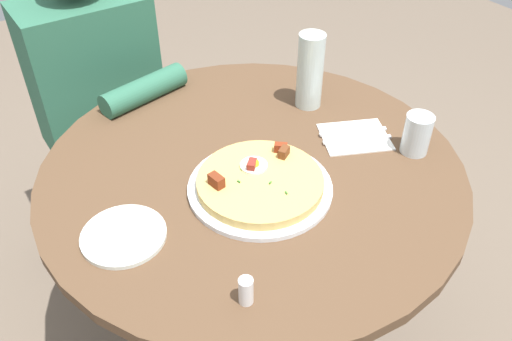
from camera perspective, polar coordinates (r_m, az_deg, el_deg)
ground_plane at (r=1.83m, az=-0.31°, el=-17.16°), size 6.00×6.00×0.00m
dining_table at (r=1.40m, az=-0.38°, el=-4.81°), size 1.03×1.03×0.72m
person_seated at (r=1.88m, az=-15.90°, el=5.04°), size 0.38×0.47×1.14m
pizza_plate at (r=1.22m, az=0.44°, el=-1.83°), size 0.33×0.33×0.01m
breakfast_pizza at (r=1.21m, az=0.41°, el=-1.11°), size 0.29×0.29×0.05m
bread_plate at (r=1.15m, az=-13.98°, el=-6.77°), size 0.18×0.18×0.01m
napkin at (r=1.40m, az=10.54°, el=3.56°), size 0.21×0.20×0.00m
fork at (r=1.41m, az=10.35°, el=4.14°), size 0.17×0.09×0.00m
knife at (r=1.39m, az=10.78°, el=3.28°), size 0.17×0.09×0.00m
water_glass at (r=1.36m, az=16.86°, el=3.76°), size 0.07×0.07×0.10m
water_bottle at (r=1.47m, az=5.81°, el=10.56°), size 0.07×0.07×0.21m
salt_shaker at (r=0.99m, az=-1.09°, el=-12.76°), size 0.03×0.03×0.06m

